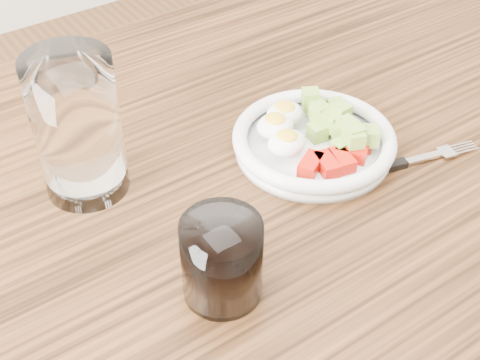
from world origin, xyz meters
name	(u,v)px	position (x,y,z in m)	size (l,w,h in m)	color
dining_table	(251,262)	(0.00, 0.00, 0.67)	(1.50, 0.90, 0.77)	brown
bowl	(314,138)	(0.11, 0.03, 0.79)	(0.20, 0.20, 0.05)	white
fork	(391,166)	(0.17, -0.05, 0.77)	(0.19, 0.06, 0.01)	black
water_glass	(78,127)	(-0.14, 0.13, 0.85)	(0.09, 0.09, 0.17)	white
coffee_glass	(222,260)	(-0.10, -0.09, 0.81)	(0.08, 0.08, 0.09)	white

